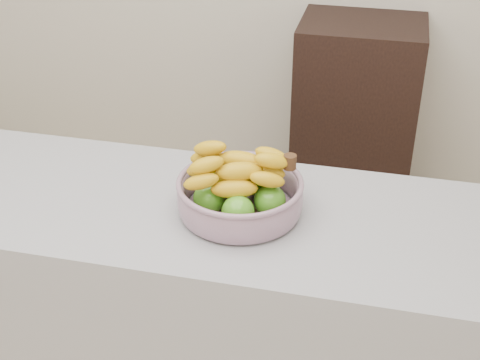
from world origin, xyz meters
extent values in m
cube|color=#95959D|center=(0.00, 0.34, 0.45)|extent=(2.00, 0.60, 0.90)
cube|color=black|center=(0.50, 1.78, 0.50)|extent=(0.55, 0.44, 0.99)
cylinder|color=#97A2B5|center=(0.28, 0.34, 0.91)|extent=(0.29, 0.29, 0.01)
torus|color=#97A2B5|center=(0.28, 0.34, 0.99)|extent=(0.34, 0.34, 0.02)
sphere|color=#3C8F18|center=(0.30, 0.25, 0.96)|extent=(0.09, 0.09, 0.09)
sphere|color=#3C8F18|center=(0.37, 0.32, 0.96)|extent=(0.09, 0.09, 0.09)
sphere|color=#3C8F18|center=(0.32, 0.41, 0.96)|extent=(0.09, 0.09, 0.09)
sphere|color=#3C8F18|center=(0.22, 0.39, 0.96)|extent=(0.09, 0.09, 0.09)
sphere|color=#3C8F18|center=(0.21, 0.30, 0.96)|extent=(0.09, 0.09, 0.09)
ellipsoid|color=yellow|center=(0.28, 0.28, 1.01)|extent=(0.22, 0.11, 0.05)
ellipsoid|color=yellow|center=(0.27, 0.33, 1.01)|extent=(0.22, 0.08, 0.05)
ellipsoid|color=yellow|center=(0.26, 0.39, 1.01)|extent=(0.21, 0.06, 0.05)
ellipsoid|color=yellow|center=(0.29, 0.31, 1.04)|extent=(0.22, 0.12, 0.05)
ellipsoid|color=yellow|center=(0.28, 0.36, 1.04)|extent=(0.21, 0.05, 0.05)
cylinder|color=#3A2312|center=(0.41, 0.36, 1.06)|extent=(0.03, 0.03, 0.04)
camera|label=1|loc=(0.62, -1.13, 1.90)|focal=50.00mm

